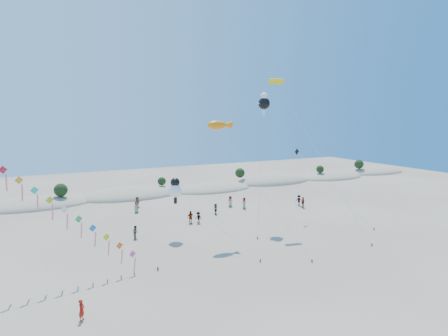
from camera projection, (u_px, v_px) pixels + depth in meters
The scene contains 9 objects.
ground at pixel (261, 304), 29.45m from camera, with size 160.00×160.00×0.00m, color #84705C.
dune_ridge at pixel (137, 195), 69.89m from camera, with size 145.30×11.49×5.57m.
fish_kite at pixel (220, 125), 44.35m from camera, with size 6.30×12.38×14.19m.
cartoon_kite_low at pixel (175, 189), 45.06m from camera, with size 5.86×12.34×7.37m.
cartoon_kite_high at pixel (264, 102), 50.38m from camera, with size 5.73×7.13×17.86m.
parafoil_kite at pixel (279, 85), 49.20m from camera, with size 5.72×13.44×19.60m.
dark_kite at pixel (318, 173), 51.88m from camera, with size 5.99×9.66×10.15m.
flyer_foreground at pixel (82, 310), 27.05m from camera, with size 0.58×0.38×1.59m, color #B0190E.
beachgoers at pixel (211, 207), 57.04m from camera, with size 29.23×16.42×1.83m.
Camera 1 is at (-14.99, -23.46, 14.72)m, focal length 30.00 mm.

